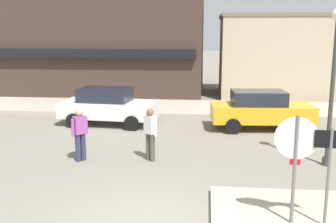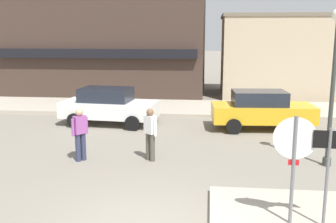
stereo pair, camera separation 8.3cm
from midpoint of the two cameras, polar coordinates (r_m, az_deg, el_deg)
The scene contains 10 objects.
kerb_far at distance 20.05m, azimuth 2.59°, elevation 0.55°, with size 80.00×4.00×0.15m, color #A89E8C.
stop_sign at distance 7.90m, azimuth 18.10°, elevation -6.19°, with size 0.82×0.09×2.30m.
one_way_sign at distance 8.04m, azimuth 22.44°, elevation -7.58°, with size 0.60×0.07×2.10m.
lamp_post at distance 11.98m, azimuth 23.22°, elevation 6.30°, with size 0.36×0.36×4.54m.
parked_car_nearest at distance 16.76m, azimuth -8.43°, elevation 0.85°, with size 4.15×2.17×1.56m.
parked_car_second at distance 16.20m, azimuth 13.56°, elevation 0.30°, with size 4.11×2.09×1.56m.
pedestrian_crossing_near at distance 12.11m, azimuth -12.45°, elevation -3.06°, with size 0.43×0.47×1.61m.
pedestrian_crossing_far at distance 11.85m, azimuth -2.39°, elevation -3.10°, with size 0.47×0.43×1.61m.
building_corner_shop at distance 26.52m, azimuth -7.90°, elevation 10.95°, with size 12.33×8.67×7.39m.
building_storefront_left_near at distance 25.54m, azimuth 18.11°, elevation 7.72°, with size 9.09×5.19×4.92m.
Camera 2 is at (1.22, -7.01, 3.81)m, focal length 42.00 mm.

